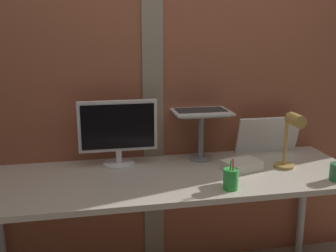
% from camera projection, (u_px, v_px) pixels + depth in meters
% --- Properties ---
extents(brick_wall_back, '(3.53, 0.16, 2.51)m').
position_uv_depth(brick_wall_back, '(180.00, 72.00, 2.45)').
color(brick_wall_back, '#9E563D').
rests_on(brick_wall_back, ground_plane).
extents(desk, '(2.07, 0.69, 0.75)m').
position_uv_depth(desk, '(172.00, 187.00, 2.18)').
color(desk, beige).
rests_on(desk, ground_plane).
extents(monitor, '(0.45, 0.18, 0.38)m').
position_uv_depth(monitor, '(118.00, 129.00, 2.27)').
color(monitor, white).
rests_on(monitor, desk).
extents(laptop_stand, '(0.28, 0.22, 0.29)m').
position_uv_depth(laptop_stand, '(201.00, 129.00, 2.37)').
color(laptop_stand, gray).
rests_on(laptop_stand, desk).
extents(laptop, '(0.34, 0.32, 0.23)m').
position_uv_depth(laptop, '(198.00, 101.00, 2.41)').
color(laptop, silver).
rests_on(laptop, laptop_stand).
extents(whiteboard_panel, '(0.41, 0.08, 0.24)m').
position_uv_depth(whiteboard_panel, '(268.00, 135.00, 2.51)').
color(whiteboard_panel, white).
rests_on(whiteboard_panel, desk).
extents(desk_lamp, '(0.12, 0.20, 0.33)m').
position_uv_depth(desk_lamp, '(291.00, 135.00, 2.18)').
color(desk_lamp, tan).
rests_on(desk_lamp, desk).
extents(pen_cup, '(0.08, 0.08, 0.17)m').
position_uv_depth(pen_cup, '(231.00, 179.00, 1.96)').
color(pen_cup, green).
rests_on(pen_cup, desk).
extents(paper_clutter_stack, '(0.23, 0.19, 0.06)m').
position_uv_depth(paper_clutter_stack, '(242.00, 165.00, 2.23)').
color(paper_clutter_stack, silver).
rests_on(paper_clutter_stack, desk).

